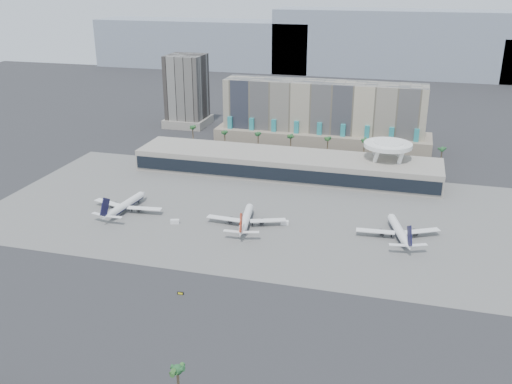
% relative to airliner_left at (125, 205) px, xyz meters
% --- Properties ---
extents(ground, '(900.00, 900.00, 0.00)m').
position_rel_airliner_left_xyz_m(ground, '(62.44, -37.45, -3.30)').
color(ground, '#232326').
rests_on(ground, ground).
extents(apron_pad, '(260.00, 130.00, 0.06)m').
position_rel_airliner_left_xyz_m(apron_pad, '(62.44, 17.55, -3.27)').
color(apron_pad, '#5B5B59').
rests_on(apron_pad, ground).
extents(mountain_ridge, '(680.00, 60.00, 70.00)m').
position_rel_airliner_left_xyz_m(mountain_ridge, '(90.32, 432.55, 26.59)').
color(mountain_ridge, gray).
rests_on(mountain_ridge, ground).
extents(hotel, '(140.00, 30.00, 42.00)m').
position_rel_airliner_left_xyz_m(hotel, '(72.44, 136.97, 13.50)').
color(hotel, tan).
rests_on(hotel, ground).
extents(office_tower, '(30.00, 30.00, 52.00)m').
position_rel_airliner_left_xyz_m(office_tower, '(-32.56, 162.55, 19.63)').
color(office_tower, black).
rests_on(office_tower, ground).
extents(terminal, '(170.00, 32.50, 14.50)m').
position_rel_airliner_left_xyz_m(terminal, '(62.44, 72.39, 3.21)').
color(terminal, '#A49E90').
rests_on(terminal, ground).
extents(saucer_structure, '(26.00, 26.00, 21.89)m').
position_rel_airliner_left_xyz_m(saucer_structure, '(117.44, 78.55, 15.15)').
color(saucer_structure, white).
rests_on(saucer_structure, ground).
extents(palm_row, '(157.80, 2.80, 13.10)m').
position_rel_airliner_left_xyz_m(palm_row, '(69.44, 107.55, 7.19)').
color(palm_row, brown).
rests_on(palm_row, ground).
extents(airliner_left, '(36.71, 37.93, 13.10)m').
position_rel_airliner_left_xyz_m(airliner_left, '(0.00, 0.00, 0.00)').
color(airliner_left, white).
rests_on(airliner_left, ground).
extents(airliner_centre, '(36.12, 37.44, 12.98)m').
position_rel_airliner_left_xyz_m(airliner_centre, '(60.24, -0.50, -0.03)').
color(airliner_centre, white).
rests_on(airliner_centre, ground).
extents(airliner_right, '(35.67, 36.98, 13.08)m').
position_rel_airliner_left_xyz_m(airliner_right, '(127.46, 4.95, -0.01)').
color(airliner_right, white).
rests_on(airliner_right, ground).
extents(service_vehicle_a, '(4.41, 3.09, 1.95)m').
position_rel_airliner_left_xyz_m(service_vehicle_a, '(28.36, -7.08, -2.33)').
color(service_vehicle_a, silver).
rests_on(service_vehicle_a, ground).
extents(service_vehicle_b, '(3.95, 2.74, 1.85)m').
position_rel_airliner_left_xyz_m(service_vehicle_b, '(76.97, 5.12, -2.38)').
color(service_vehicle_b, white).
rests_on(service_vehicle_b, ground).
extents(taxiway_sign, '(2.31, 0.60, 1.04)m').
position_rel_airliner_left_xyz_m(taxiway_sign, '(54.44, -63.70, -2.79)').
color(taxiway_sign, black).
rests_on(taxiway_sign, ground).
extents(near_palm_b, '(6.00, 6.00, 13.71)m').
position_rel_airliner_left_xyz_m(near_palm_b, '(76.00, -116.53, 7.53)').
color(near_palm_b, brown).
rests_on(near_palm_b, ground).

